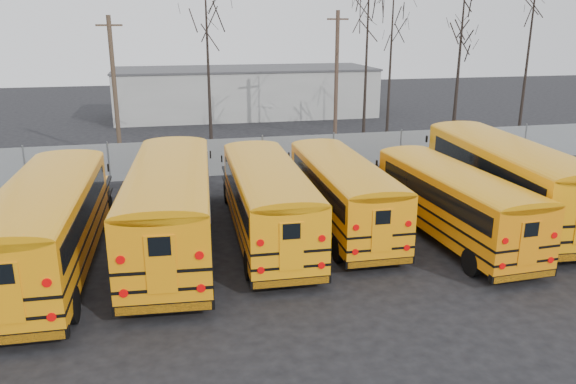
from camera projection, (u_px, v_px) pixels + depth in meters
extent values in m
plane|color=black|center=(323.00, 260.00, 19.46)|extent=(120.00, 120.00, 0.00)
cube|color=gray|center=(263.00, 155.00, 30.38)|extent=(40.00, 0.04, 2.00)
cube|color=#B1B1AC|center=(245.00, 92.00, 49.19)|extent=(22.00, 8.00, 4.00)
cylinder|color=black|center=(72.00, 305.00, 15.28)|extent=(0.31, 1.04, 1.03)
cylinder|color=black|center=(48.00, 210.00, 22.97)|extent=(0.31, 1.04, 1.03)
cylinder|color=black|center=(107.00, 207.00, 23.40)|extent=(0.31, 1.04, 1.03)
cube|color=orange|center=(47.00, 225.00, 17.86)|extent=(2.82, 9.63, 2.42)
cube|color=orange|center=(78.00, 194.00, 23.37)|extent=(2.36, 1.81, 1.03)
cube|color=black|center=(44.00, 211.00, 17.51)|extent=(2.83, 8.60, 0.72)
cube|color=black|center=(55.00, 237.00, 18.90)|extent=(2.89, 11.40, 0.09)
cube|color=black|center=(54.00, 222.00, 18.75)|extent=(2.89, 11.40, 0.09)
cube|color=black|center=(13.00, 337.00, 13.83)|extent=(2.64, 0.29, 0.29)
cube|color=black|center=(83.00, 201.00, 24.31)|extent=(2.47, 0.27, 0.27)
cube|color=orange|center=(5.00, 294.00, 13.36)|extent=(0.77, 0.06, 1.59)
cylinder|color=#B20505|center=(52.00, 317.00, 13.74)|extent=(0.23, 0.05, 0.23)
cylinder|color=#B20505|center=(47.00, 283.00, 13.47)|extent=(0.23, 0.05, 0.23)
cylinder|color=black|center=(125.00, 285.00, 16.41)|extent=(0.38, 1.09, 1.07)
cylinder|color=black|center=(208.00, 280.00, 16.75)|extent=(0.38, 1.09, 1.07)
cylinder|color=black|center=(151.00, 195.00, 24.92)|extent=(0.38, 1.09, 1.07)
cylinder|color=black|center=(206.00, 193.00, 25.26)|extent=(0.38, 1.09, 1.07)
cube|color=orange|center=(171.00, 206.00, 19.51)|extent=(3.38, 10.12, 2.51)
cube|color=orange|center=(179.00, 180.00, 25.29)|extent=(2.53, 1.99, 1.07)
cube|color=black|center=(169.00, 192.00, 19.14)|extent=(3.35, 9.05, 0.75)
cube|color=black|center=(173.00, 218.00, 20.59)|extent=(3.54, 11.95, 0.10)
cube|color=black|center=(172.00, 204.00, 20.44)|extent=(3.54, 11.95, 0.10)
cube|color=black|center=(164.00, 306.00, 15.28)|extent=(2.75, 0.43, 0.30)
cube|color=black|center=(180.00, 188.00, 26.27)|extent=(2.58, 0.40, 0.28)
cube|color=orange|center=(161.00, 265.00, 14.79)|extent=(0.80, 0.10, 1.66)
cylinder|color=#B20505|center=(124.00, 293.00, 14.86)|extent=(0.24, 0.06, 0.24)
cylinder|color=#B20505|center=(201.00, 288.00, 15.14)|extent=(0.24, 0.06, 0.24)
cylinder|color=#B20505|center=(120.00, 260.00, 14.58)|extent=(0.24, 0.06, 0.24)
cylinder|color=#B20505|center=(199.00, 255.00, 14.86)|extent=(0.24, 0.06, 0.24)
cylinder|color=black|center=(250.00, 265.00, 17.85)|extent=(0.30, 0.97, 0.97)
cylinder|color=black|center=(316.00, 260.00, 18.25)|extent=(0.30, 0.97, 0.97)
cylinder|color=black|center=(227.00, 193.00, 25.48)|extent=(0.30, 0.97, 0.97)
cylinder|color=black|center=(275.00, 190.00, 25.88)|extent=(0.30, 0.97, 0.97)
cube|color=#FF9B0B|center=(268.00, 200.00, 20.67)|extent=(2.67, 9.05, 2.27)
cube|color=#FF9B0B|center=(250.00, 179.00, 25.86)|extent=(2.22, 1.70, 0.97)
cube|color=black|center=(268.00, 188.00, 20.34)|extent=(2.68, 8.09, 0.68)
cube|color=black|center=(265.00, 211.00, 21.65)|extent=(2.74, 10.72, 0.09)
cube|color=black|center=(264.00, 199.00, 21.51)|extent=(2.74, 10.72, 0.09)
cube|color=black|center=(291.00, 281.00, 16.88)|extent=(2.48, 0.28, 0.27)
cube|color=black|center=(248.00, 186.00, 26.74)|extent=(2.32, 0.26, 0.25)
cube|color=#FF9B0B|center=(292.00, 247.00, 16.45)|extent=(0.73, 0.06, 1.50)
cylinder|color=#B20505|center=(261.00, 270.00, 16.47)|extent=(0.21, 0.04, 0.21)
cylinder|color=#B20505|center=(322.00, 265.00, 16.80)|extent=(0.21, 0.04, 0.21)
cylinder|color=#B20505|center=(260.00, 243.00, 16.22)|extent=(0.21, 0.04, 0.21)
cylinder|color=#B20505|center=(322.00, 238.00, 16.55)|extent=(0.21, 0.04, 0.21)
cylinder|color=black|center=(338.00, 249.00, 19.21)|extent=(0.27, 0.93, 0.92)
cylinder|color=black|center=(396.00, 244.00, 19.61)|extent=(0.27, 0.93, 0.92)
cylinder|color=black|center=(292.00, 187.00, 26.49)|extent=(0.27, 0.93, 0.92)
cylinder|color=black|center=(334.00, 184.00, 26.89)|extent=(0.27, 0.93, 0.92)
cube|color=orange|center=(343.00, 192.00, 21.91)|extent=(2.45, 8.63, 2.17)
cube|color=orange|center=(312.00, 174.00, 26.86)|extent=(2.11, 1.61, 0.92)
cube|color=black|center=(345.00, 181.00, 21.60)|extent=(2.47, 7.71, 0.65)
cube|color=black|center=(337.00, 202.00, 22.84)|extent=(2.51, 10.23, 0.08)
cube|color=black|center=(337.00, 191.00, 22.71)|extent=(2.51, 10.23, 0.08)
cube|color=black|center=(379.00, 262.00, 18.30)|extent=(2.37, 0.24, 0.26)
cube|color=black|center=(308.00, 180.00, 27.70)|extent=(2.22, 0.22, 0.24)
cube|color=orange|center=(382.00, 231.00, 17.88)|extent=(0.69, 0.05, 1.43)
cylinder|color=#B20505|center=(355.00, 252.00, 17.89)|extent=(0.20, 0.04, 0.20)
cylinder|color=#B20505|center=(407.00, 248.00, 18.23)|extent=(0.20, 0.04, 0.20)
cylinder|color=#B20505|center=(356.00, 228.00, 17.65)|extent=(0.20, 0.04, 0.20)
cylinder|color=#B20505|center=(409.00, 224.00, 17.98)|extent=(0.20, 0.04, 0.20)
cylinder|color=black|center=(472.00, 262.00, 18.15)|extent=(0.30, 0.92, 0.91)
cylinder|color=black|center=(526.00, 256.00, 18.67)|extent=(0.30, 0.92, 0.91)
cylinder|color=black|center=(376.00, 195.00, 25.19)|extent=(0.30, 0.92, 0.91)
cylinder|color=black|center=(417.00, 192.00, 25.71)|extent=(0.30, 0.92, 0.91)
cube|color=orange|center=(454.00, 202.00, 20.83)|extent=(2.69, 8.55, 2.13)
cube|color=orange|center=(394.00, 182.00, 25.61)|extent=(2.12, 1.64, 0.91)
cube|color=black|center=(458.00, 191.00, 20.52)|extent=(2.68, 7.64, 0.64)
cube|color=black|center=(442.00, 212.00, 21.73)|extent=(2.79, 10.11, 0.08)
cube|color=black|center=(443.00, 201.00, 21.60)|extent=(2.79, 10.11, 0.08)
cube|color=black|center=(523.00, 275.00, 17.33)|extent=(2.33, 0.31, 0.25)
cube|color=black|center=(387.00, 188.00, 26.43)|extent=(2.19, 0.29, 0.24)
cube|color=orange|center=(529.00, 244.00, 16.93)|extent=(0.68, 0.07, 1.41)
cylinder|color=#B20505|center=(502.00, 266.00, 16.88)|extent=(0.20, 0.05, 0.20)
cylinder|color=#B20505|center=(551.00, 260.00, 17.32)|extent=(0.20, 0.05, 0.20)
cylinder|color=#B20505|center=(505.00, 241.00, 16.65)|extent=(0.20, 0.05, 0.20)
cylinder|color=#B20505|center=(554.00, 235.00, 17.08)|extent=(0.20, 0.05, 0.20)
cylinder|color=black|center=(522.00, 240.00, 19.76)|extent=(0.38, 1.11, 1.09)
cylinder|color=black|center=(425.00, 174.00, 28.41)|extent=(0.38, 1.11, 1.09)
cylinder|color=black|center=(471.00, 172.00, 28.75)|extent=(0.38, 1.11, 1.09)
cube|color=orange|center=(508.00, 178.00, 22.91)|extent=(3.45, 10.28, 2.55)
cube|color=orange|center=(446.00, 161.00, 28.78)|extent=(2.57, 2.02, 1.09)
cube|color=black|center=(512.00, 165.00, 22.53)|extent=(3.41, 9.20, 0.76)
cube|color=black|center=(494.00, 190.00, 24.01)|extent=(3.62, 12.14, 0.10)
cube|color=black|center=(496.00, 177.00, 23.85)|extent=(3.62, 12.14, 0.10)
cube|color=black|center=(438.00, 168.00, 29.78)|extent=(2.62, 0.41, 0.28)
cylinder|color=#B20505|center=(556.00, 243.00, 18.19)|extent=(0.24, 0.06, 0.24)
cylinder|color=#B20505|center=(560.00, 215.00, 17.90)|extent=(0.24, 0.06, 0.24)
cylinder|color=#493829|center=(115.00, 90.00, 32.47)|extent=(0.26, 0.26, 8.30)
cube|color=#493829|center=(109.00, 25.00, 31.43)|extent=(1.45, 0.50, 0.11)
cylinder|color=#4B372A|center=(336.00, 76.00, 38.57)|extent=(0.27, 0.27, 8.68)
cube|color=#4B372A|center=(338.00, 19.00, 37.48)|extent=(1.55, 0.30, 0.12)
cone|color=black|center=(208.00, 66.00, 33.56)|extent=(0.26, 0.26, 10.79)
cone|color=black|center=(366.00, 65.00, 33.67)|extent=(0.26, 0.26, 10.90)
cone|color=black|center=(390.00, 62.00, 36.11)|extent=(0.26, 0.26, 10.87)
cone|color=black|center=(458.00, 72.00, 36.13)|extent=(0.26, 0.26, 9.61)
cone|color=black|center=(528.00, 54.00, 34.46)|extent=(0.26, 0.26, 12.07)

